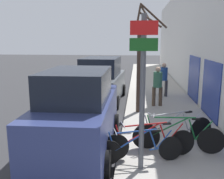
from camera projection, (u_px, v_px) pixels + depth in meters
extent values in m
plane|color=#333335|center=(108.00, 100.00, 12.85)|extent=(80.00, 80.00, 0.00)
cube|color=#ADA89E|center=(155.00, 89.00, 15.32)|extent=(3.20, 32.00, 0.15)
cube|color=silver|center=(188.00, 37.00, 14.53)|extent=(0.20, 32.00, 6.50)
cube|color=navy|center=(210.00, 89.00, 9.41)|extent=(0.03, 2.23, 2.13)
cube|color=navy|center=(193.00, 78.00, 12.30)|extent=(0.03, 2.23, 2.13)
cylinder|color=#595B60|center=(142.00, 95.00, 5.39)|extent=(0.12, 0.12, 3.43)
cube|color=red|center=(144.00, 28.00, 5.05)|extent=(0.57, 0.02, 0.29)
cube|color=#19591E|center=(144.00, 45.00, 5.11)|extent=(0.58, 0.02, 0.26)
cylinder|color=black|center=(109.00, 153.00, 5.83)|extent=(0.60, 0.19, 0.61)
cylinder|color=black|center=(171.00, 149.00, 6.06)|extent=(0.60, 0.19, 0.61)
cylinder|color=#1E4799|center=(133.00, 140.00, 5.86)|extent=(0.83, 0.25, 0.50)
cylinder|color=#1E4799|center=(136.00, 131.00, 5.83)|extent=(0.97, 0.28, 0.08)
cylinder|color=#1E4799|center=(153.00, 140.00, 5.94)|extent=(0.19, 0.08, 0.44)
cylinder|color=#1E4799|center=(160.00, 148.00, 6.01)|extent=(0.52, 0.16, 0.07)
cylinder|color=#1E4799|center=(164.00, 140.00, 5.98)|extent=(0.40, 0.13, 0.49)
cylinder|color=#1E4799|center=(112.00, 142.00, 5.79)|extent=(0.19, 0.08, 0.52)
cube|color=black|center=(156.00, 130.00, 5.91)|extent=(0.21, 0.13, 0.04)
cylinder|color=#99999E|center=(115.00, 132.00, 5.75)|extent=(0.13, 0.43, 0.02)
cylinder|color=black|center=(116.00, 147.00, 6.07)|extent=(0.65, 0.20, 0.66)
cylinder|color=black|center=(182.00, 143.00, 6.34)|extent=(0.65, 0.20, 0.66)
cylinder|color=red|center=(142.00, 134.00, 6.11)|extent=(0.93, 0.28, 0.55)
cylinder|color=red|center=(145.00, 125.00, 6.08)|extent=(1.08, 0.32, 0.09)
cylinder|color=red|center=(163.00, 133.00, 6.20)|extent=(0.21, 0.09, 0.48)
cylinder|color=red|center=(171.00, 143.00, 6.28)|extent=(0.59, 0.18, 0.08)
cylinder|color=red|center=(174.00, 134.00, 6.25)|extent=(0.44, 0.14, 0.53)
cylinder|color=red|center=(119.00, 136.00, 6.03)|extent=(0.20, 0.08, 0.57)
cube|color=black|center=(167.00, 124.00, 6.17)|extent=(0.21, 0.13, 0.04)
cylinder|color=#99999E|center=(123.00, 125.00, 5.99)|extent=(0.14, 0.43, 0.02)
cylinder|color=black|center=(147.00, 136.00, 6.72)|extent=(0.70, 0.10, 0.70)
cylinder|color=black|center=(211.00, 141.00, 6.40)|extent=(0.70, 0.10, 0.70)
cylinder|color=#197233|center=(171.00, 126.00, 6.54)|extent=(0.92, 0.13, 0.57)
cylinder|color=#197233|center=(174.00, 118.00, 6.48)|extent=(1.07, 0.14, 0.09)
cylinder|color=#197233|center=(192.00, 129.00, 6.44)|extent=(0.20, 0.06, 0.50)
cylinder|color=#197233|center=(199.00, 139.00, 6.45)|extent=(0.58, 0.09, 0.08)
cylinder|color=#197233|center=(203.00, 130.00, 6.39)|extent=(0.43, 0.07, 0.56)
cylinder|color=#197233|center=(150.00, 126.00, 6.65)|extent=(0.20, 0.05, 0.60)
cube|color=black|center=(196.00, 119.00, 6.37)|extent=(0.21, 0.10, 0.04)
cylinder|color=#99999E|center=(154.00, 115.00, 6.57)|extent=(0.07, 0.44, 0.02)
cylinder|color=black|center=(144.00, 136.00, 6.75)|extent=(0.65, 0.31, 0.69)
cylinder|color=black|center=(201.00, 129.00, 7.29)|extent=(0.65, 0.31, 0.69)
cylinder|color=#B7B7BC|center=(167.00, 122.00, 6.89)|extent=(0.94, 0.43, 0.57)
cylinder|color=#B7B7BC|center=(170.00, 113.00, 6.87)|extent=(1.09, 0.50, 0.09)
cylinder|color=#B7B7BC|center=(185.00, 121.00, 7.07)|extent=(0.21, 0.12, 0.50)
cylinder|color=#B7B7BC|center=(191.00, 129.00, 7.19)|extent=(0.59, 0.28, 0.08)
cylinder|color=#B7B7BC|center=(195.00, 121.00, 7.17)|extent=(0.45, 0.21, 0.55)
cylinder|color=#B7B7BC|center=(148.00, 125.00, 6.72)|extent=(0.21, 0.11, 0.60)
cube|color=black|center=(189.00, 112.00, 7.04)|extent=(0.22, 0.15, 0.04)
cylinder|color=#99999E|center=(151.00, 114.00, 6.69)|extent=(0.20, 0.41, 0.02)
cube|color=navy|center=(79.00, 122.00, 6.90)|extent=(1.83, 4.52, 1.30)
cube|color=black|center=(77.00, 85.00, 6.52)|extent=(1.63, 2.36, 0.81)
cylinder|color=black|center=(63.00, 122.00, 8.43)|extent=(0.23, 0.64, 0.64)
cylinder|color=black|center=(115.00, 124.00, 8.28)|extent=(0.23, 0.64, 0.64)
cylinder|color=black|center=(29.00, 161.00, 5.71)|extent=(0.23, 0.64, 0.64)
cylinder|color=black|center=(106.00, 164.00, 5.56)|extent=(0.23, 0.64, 0.64)
cube|color=#51565B|center=(102.00, 86.00, 12.60)|extent=(2.08, 4.84, 1.17)
cube|color=black|center=(101.00, 67.00, 12.21)|extent=(1.78, 2.55, 0.88)
cylinder|color=black|center=(91.00, 89.00, 14.25)|extent=(0.25, 0.63, 0.62)
cylinder|color=black|center=(123.00, 90.00, 13.98)|extent=(0.25, 0.63, 0.62)
cylinder|color=black|center=(76.00, 101.00, 11.39)|extent=(0.25, 0.63, 0.62)
cylinder|color=black|center=(116.00, 103.00, 11.12)|extent=(0.25, 0.63, 0.62)
cylinder|color=#333338|center=(166.00, 88.00, 13.03)|extent=(0.16, 0.16, 0.84)
cylinder|color=#333338|center=(160.00, 88.00, 13.15)|extent=(0.16, 0.16, 0.84)
cylinder|color=navy|center=(164.00, 74.00, 12.95)|extent=(0.39, 0.39, 0.67)
sphere|color=tan|center=(164.00, 65.00, 12.86)|extent=(0.23, 0.23, 0.23)
cylinder|color=#4C3D2D|center=(161.00, 96.00, 11.13)|extent=(0.16, 0.16, 0.85)
cylinder|color=#4C3D2D|center=(154.00, 96.00, 11.14)|extent=(0.16, 0.16, 0.85)
cylinder|color=#33664C|center=(158.00, 80.00, 10.99)|extent=(0.39, 0.39, 0.67)
sphere|color=tan|center=(158.00, 69.00, 10.90)|extent=(0.23, 0.23, 0.23)
cylinder|color=#3D2D23|center=(139.00, 71.00, 9.96)|extent=(0.19, 0.19, 3.35)
cylinder|color=#3D2D23|center=(150.00, 19.00, 9.09)|extent=(0.80, 1.01, 0.64)
cylinder|color=#3D2D23|center=(147.00, 16.00, 9.28)|extent=(0.61, 0.60, 0.91)
cylinder|color=#3D2D23|center=(138.00, 16.00, 9.33)|extent=(0.22, 0.55, 0.88)
cylinder|color=#3D2D23|center=(153.00, 16.00, 9.39)|extent=(1.06, 0.31, 0.97)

